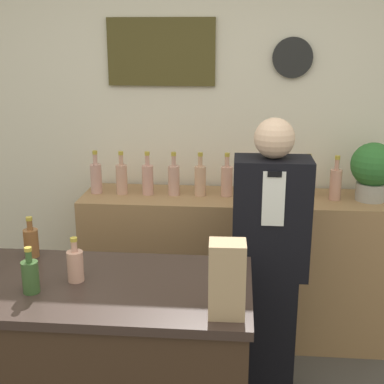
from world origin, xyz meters
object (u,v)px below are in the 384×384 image
tape_dispenser (233,310)px  shopkeeper (269,264)px  paper_bag (227,279)px  potted_plant (373,169)px

tape_dispenser → shopkeeper: bearing=77.3°
paper_bag → shopkeeper: bearing=75.7°
paper_bag → tape_dispenser: size_ratio=3.36×
shopkeeper → tape_dispenser: (-0.19, -0.83, 0.17)m
paper_bag → tape_dispenser: bearing=-1.6°
potted_plant → tape_dispenser: bearing=-120.4°
shopkeeper → tape_dispenser: bearing=-102.7°
potted_plant → tape_dispenser: 1.67m
shopkeeper → potted_plant: bearing=42.5°
potted_plant → tape_dispenser: (-0.84, -1.43, -0.23)m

